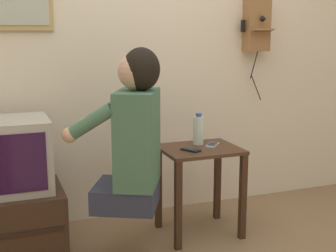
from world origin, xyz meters
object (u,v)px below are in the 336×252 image
object	(u,v)px
wall_phone_antique	(257,23)
cell_phone_spare	(212,145)
television	(10,155)
person	(133,133)
cell_phone_held	(191,150)
water_bottle	(198,130)

from	to	relation	value
wall_phone_antique	cell_phone_spare	distance (m)	1.06
wall_phone_antique	television	bearing A→B (deg)	-171.68
person	cell_phone_held	bearing A→B (deg)	-45.61
cell_phone_held	cell_phone_spare	xyz separation A→B (m)	(0.19, 0.07, 0.00)
television	water_bottle	size ratio (longest dim) A/B	2.21
cell_phone_spare	water_bottle	distance (m)	0.14
person	wall_phone_antique	world-z (taller)	wall_phone_antique
wall_phone_antique	person	bearing A→B (deg)	-151.78
person	wall_phone_antique	distance (m)	1.47
television	person	bearing A→B (deg)	-28.34
water_bottle	cell_phone_spare	bearing A→B (deg)	-45.91
cell_phone_held	water_bottle	size ratio (longest dim) A/B	0.65
wall_phone_antique	cell_phone_held	size ratio (longest dim) A/B	6.03
person	cell_phone_held	xyz separation A→B (m)	(0.42, 0.13, -0.17)
wall_phone_antique	cell_phone_spare	xyz separation A→B (m)	(-0.56, -0.42, -0.80)
wall_phone_antique	water_bottle	world-z (taller)	wall_phone_antique
wall_phone_antique	cell_phone_held	distance (m)	1.20
television	cell_phone_held	world-z (taller)	television
person	cell_phone_held	world-z (taller)	person
cell_phone_spare	television	bearing A→B (deg)	-144.89
person	water_bottle	bearing A→B (deg)	-35.81
person	water_bottle	size ratio (longest dim) A/B	4.43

